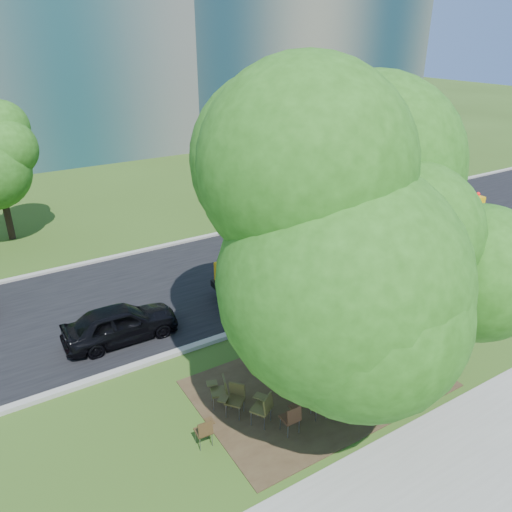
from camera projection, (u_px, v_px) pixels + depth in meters
ground at (281, 386)px, 14.37m from camera, size 160.00×160.00×0.00m
dirt_patch at (319, 383)px, 14.45m from camera, size 7.00×4.50×0.03m
asphalt_road at (182, 287)px, 19.78m from camera, size 80.00×8.00×0.04m
kerb_near at (231, 334)px, 16.66m from camera, size 80.00×0.25×0.14m
kerb_far at (146, 250)px, 22.93m from camera, size 80.00×0.25×0.14m
bg_tree_3 at (260, 116)px, 26.91m from camera, size 5.60×5.60×7.84m
bg_tree_4 at (380, 119)px, 30.22m from camera, size 5.00×5.00×6.85m
main_tree at (357, 221)px, 12.25m from camera, size 7.20×7.20×8.70m
school_bus at (366, 236)px, 20.37m from camera, size 11.80×3.39×2.85m
chair_0 at (205, 429)px, 12.14m from camera, size 0.55×0.48×0.81m
chair_1 at (292, 416)px, 12.50m from camera, size 0.57×0.51×0.88m
chair_2 at (264, 406)px, 12.76m from camera, size 0.65×0.80×0.97m
chair_3 at (322, 386)px, 13.60m from camera, size 0.67×0.52×0.83m
chair_4 at (321, 404)px, 13.01m from camera, size 0.58×0.45×0.77m
chair_5 at (379, 386)px, 13.52m from camera, size 0.60×0.74×0.89m
chair_6 at (361, 375)px, 13.99m from camera, size 0.61×0.58×0.85m
chair_7 at (368, 358)px, 14.73m from camera, size 0.72×0.57×0.83m
chair_8 at (220, 388)px, 13.45m from camera, size 0.55×0.70×0.89m
chair_9 at (234, 396)px, 13.11m from camera, size 0.81×0.64×0.94m
chair_10 at (285, 372)px, 14.13m from camera, size 0.61×0.58×0.85m
chair_11 at (325, 387)px, 13.49m from camera, size 0.62×0.71×0.91m
chair_12 at (347, 343)px, 15.37m from camera, size 0.57×0.73×0.89m
chair_13 at (355, 346)px, 15.35m from camera, size 0.53×0.56×0.79m
chair_14 at (345, 336)px, 15.76m from camera, size 0.70×0.55×0.84m
chair_15 at (298, 361)px, 14.56m from camera, size 0.60×0.71×0.88m
black_car at (120, 323)px, 16.27m from camera, size 3.71×1.54×1.26m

